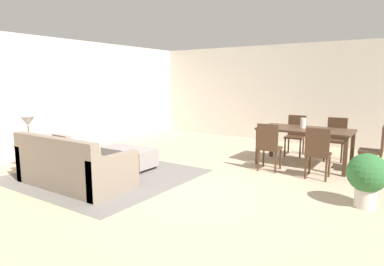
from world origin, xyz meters
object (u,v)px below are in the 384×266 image
(side_table, at_px, (30,150))
(table_lamp, at_px, (28,122))
(dining_chair_far_right, at_px, (336,136))
(potted_plant, at_px, (367,176))
(dining_chair_near_right, at_px, (318,150))
(dining_chair_head_east, at_px, (376,147))
(dining_chair_near_left, at_px, (269,144))
(vase_centerpiece, at_px, (303,123))
(ottoman_table, at_px, (128,156))
(couch, at_px, (73,168))
(dining_table, at_px, (305,133))
(dining_chair_far_left, at_px, (296,133))

(side_table, xyz_separation_m, table_lamp, (0.00, 0.00, 0.52))
(dining_chair_far_right, relative_size, potted_plant, 1.22)
(dining_chair_near_right, distance_m, dining_chair_far_right, 1.73)
(potted_plant, bearing_deg, dining_chair_head_east, 91.95)
(table_lamp, bearing_deg, dining_chair_near_left, 35.72)
(dining_chair_near_left, xyz_separation_m, vase_centerpiece, (0.39, 0.85, 0.35))
(ottoman_table, height_order, table_lamp, table_lamp)
(dining_chair_head_east, height_order, vase_centerpiece, vase_centerpiece)
(couch, xyz_separation_m, dining_chair_near_left, (2.36, 2.64, 0.23))
(dining_table, bearing_deg, vase_centerpiece, 152.38)
(couch, height_order, potted_plant, couch)
(dining_chair_far_right, relative_size, dining_chair_head_east, 1.00)
(ottoman_table, xyz_separation_m, table_lamp, (-1.23, -1.31, 0.73))
(ottoman_table, distance_m, dining_chair_head_east, 4.68)
(couch, relative_size, table_lamp, 3.75)
(table_lamp, relative_size, dining_table, 0.29)
(dining_chair_near_right, bearing_deg, side_table, -150.46)
(vase_centerpiece, distance_m, potted_plant, 2.38)
(dining_chair_near_right, height_order, vase_centerpiece, vase_centerpiece)
(couch, distance_m, potted_plant, 4.45)
(couch, xyz_separation_m, dining_chair_far_left, (2.36, 4.33, 0.23))
(ottoman_table, xyz_separation_m, side_table, (-1.23, -1.31, 0.21))
(dining_chair_near_right, distance_m, vase_centerpiece, 1.09)
(couch, xyz_separation_m, potted_plant, (4.15, 1.61, 0.15))
(dining_chair_far_left, distance_m, potted_plant, 3.25)
(table_lamp, bearing_deg, dining_chair_near_right, 29.54)
(side_table, bearing_deg, dining_chair_far_left, 49.76)
(couch, height_order, dining_chair_far_left, dining_chair_far_left)
(dining_chair_far_left, bearing_deg, dining_chair_near_left, -90.20)
(side_table, distance_m, dining_table, 5.35)
(dining_chair_near_right, bearing_deg, dining_table, 118.12)
(couch, distance_m, dining_chair_near_left, 3.55)
(ottoman_table, distance_m, dining_chair_near_left, 2.76)
(dining_chair_near_left, distance_m, dining_chair_far_left, 1.69)
(dining_chair_near_right, bearing_deg, dining_chair_far_left, 117.55)
(dining_chair_far_right, distance_m, dining_chair_head_east, 1.18)
(couch, relative_size, side_table, 3.58)
(dining_table, xyz_separation_m, dining_chair_far_left, (-0.44, 0.87, -0.15))
(couch, xyz_separation_m, dining_chair_head_east, (4.09, 3.50, 0.23))
(dining_chair_near_left, bearing_deg, table_lamp, -144.28)
(potted_plant, bearing_deg, dining_table, 126.02)
(table_lamp, xyz_separation_m, dining_chair_far_right, (4.52, 4.31, -0.44))
(side_table, xyz_separation_m, vase_centerpiece, (4.03, 3.47, 0.43))
(couch, height_order, table_lamp, table_lamp)
(side_table, xyz_separation_m, dining_chair_far_left, (3.65, 4.31, 0.08))
(dining_chair_near_left, distance_m, vase_centerpiece, 1.00)
(dining_chair_far_right, height_order, dining_chair_head_east, same)
(dining_table, xyz_separation_m, dining_chair_head_east, (1.28, 0.04, -0.15))
(dining_chair_head_east, bearing_deg, dining_chair_near_right, -132.34)
(vase_centerpiece, bearing_deg, potted_plant, -53.28)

